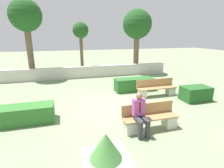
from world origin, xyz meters
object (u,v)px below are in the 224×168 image
object	(u,v)px
bench_left_side	(156,89)
planter_corner_right	(106,163)
tree_leftmost	(26,18)
tree_center_left	(81,33)
bench_front	(150,120)
person_seated_man	(140,112)
tree_center_right	(137,26)

from	to	relation	value
bench_left_side	planter_corner_right	world-z (taller)	planter_corner_right
tree_leftmost	tree_center_left	xyz separation A→B (m)	(3.61, 0.36, -0.95)
bench_left_side	tree_center_left	size ratio (longest dim) A/B	0.52
bench_front	tree_center_left	world-z (taller)	tree_center_left
bench_left_side	tree_center_left	world-z (taller)	tree_center_left
bench_left_side	person_seated_man	size ratio (longest dim) A/B	1.55
bench_left_side	person_seated_man	world-z (taller)	person_seated_man
person_seated_man	tree_leftmost	xyz separation A→B (m)	(-4.38, 8.83, 3.43)
person_seated_man	tree_leftmost	world-z (taller)	tree_leftmost
planter_corner_right	tree_center_left	size ratio (longest dim) A/B	0.30
tree_leftmost	bench_left_side	bearing A→B (deg)	-40.56
tree_leftmost	planter_corner_right	bearing A→B (deg)	-74.64
person_seated_man	bench_front	bearing A→B (deg)	17.46
bench_front	person_seated_man	bearing A→B (deg)	-162.54
bench_front	tree_center_right	xyz separation A→B (m)	(3.16, 8.59, 3.44)
tree_center_right	tree_leftmost	bearing A→B (deg)	179.24
bench_front	tree_leftmost	world-z (taller)	tree_leftmost
tree_leftmost	tree_center_left	world-z (taller)	tree_leftmost
tree_leftmost	tree_center_right	world-z (taller)	tree_leftmost
tree_center_left	tree_center_right	size ratio (longest dim) A/B	0.80
bench_front	person_seated_man	xyz separation A→B (m)	(-0.45, -0.14, 0.40)
person_seated_man	tree_center_right	bearing A→B (deg)	67.54
bench_left_side	bench_front	bearing A→B (deg)	-115.70
bench_left_side	planter_corner_right	xyz separation A→B (m)	(-3.86, -4.70, 0.15)
planter_corner_right	tree_center_left	xyz separation A→B (m)	(0.74, 10.82, 2.73)
bench_left_side	person_seated_man	distance (m)	3.89
tree_leftmost	tree_center_left	size ratio (longest dim) A/B	1.34
bench_left_side	tree_leftmost	xyz separation A→B (m)	(-6.73, 5.76, 3.82)
tree_center_left	person_seated_man	bearing A→B (deg)	-85.24
planter_corner_right	tree_center_right	distance (m)	12.00
tree_leftmost	tree_center_right	xyz separation A→B (m)	(7.99, -0.11, -0.39)
person_seated_man	bench_left_side	bearing A→B (deg)	52.62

